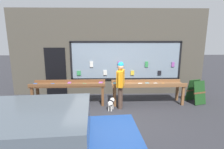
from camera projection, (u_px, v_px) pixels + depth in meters
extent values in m
plane|color=#2D2D33|center=(109.00, 116.00, 5.73)|extent=(40.00, 40.00, 0.00)
cube|color=#4C473D|center=(108.00, 53.00, 7.69)|extent=(8.50, 0.20, 3.72)
cube|color=gray|center=(126.00, 61.00, 7.65)|extent=(4.77, 0.03, 1.63)
cube|color=black|center=(126.00, 42.00, 7.48)|extent=(4.85, 0.06, 0.08)
cube|color=black|center=(126.00, 79.00, 7.82)|extent=(4.85, 0.06, 0.08)
cube|color=black|center=(71.00, 61.00, 7.59)|extent=(0.08, 0.06, 1.63)
cube|color=black|center=(180.00, 61.00, 7.71)|extent=(0.08, 0.06, 1.63)
cube|color=#338C4C|center=(79.00, 73.00, 7.67)|extent=(0.17, 0.03, 0.20)
cube|color=silver|center=(91.00, 64.00, 7.60)|extent=(0.14, 0.03, 0.25)
cube|color=silver|center=(105.00, 73.00, 7.70)|extent=(0.16, 0.03, 0.22)
cube|color=#994CA5|center=(119.00, 64.00, 7.63)|extent=(0.14, 0.03, 0.25)
cube|color=yellow|center=(132.00, 73.00, 7.73)|extent=(0.15, 0.03, 0.19)
cube|color=#338C4C|center=(147.00, 64.00, 7.67)|extent=(0.14, 0.03, 0.24)
cube|color=black|center=(159.00, 73.00, 7.76)|extent=(0.15, 0.03, 0.19)
cube|color=#994CA5|center=(173.00, 64.00, 7.70)|extent=(0.12, 0.03, 0.21)
cube|color=black|center=(56.00, 72.00, 7.67)|extent=(0.90, 0.04, 2.10)
cube|color=brown|center=(33.00, 97.00, 6.41)|extent=(0.09, 0.09, 0.74)
cube|color=brown|center=(103.00, 96.00, 6.52)|extent=(0.09, 0.09, 0.74)
cube|color=brown|center=(38.00, 93.00, 6.91)|extent=(0.09, 0.09, 0.74)
cube|color=brown|center=(103.00, 92.00, 7.03)|extent=(0.09, 0.09, 0.74)
cube|color=brown|center=(69.00, 85.00, 6.63)|extent=(2.79, 0.73, 0.04)
cube|color=brown|center=(67.00, 85.00, 6.32)|extent=(2.78, 0.11, 0.12)
cube|color=brown|center=(70.00, 81.00, 6.92)|extent=(2.78, 0.11, 0.12)
cube|color=#2659B2|center=(35.00, 84.00, 6.56)|extent=(0.15, 0.21, 0.03)
cube|color=#2659B2|center=(52.00, 84.00, 6.56)|extent=(0.17, 0.25, 0.03)
cube|color=#994CA5|center=(69.00, 83.00, 6.81)|extent=(0.13, 0.22, 0.02)
cube|color=#338C4C|center=(84.00, 84.00, 6.59)|extent=(0.17, 0.24, 0.03)
cube|color=#994CA5|center=(101.00, 83.00, 6.81)|extent=(0.18, 0.23, 0.03)
cube|color=brown|center=(115.00, 97.00, 6.48)|extent=(0.09, 0.09, 0.73)
cube|color=brown|center=(183.00, 96.00, 6.60)|extent=(0.09, 0.09, 0.73)
cube|color=brown|center=(114.00, 92.00, 7.00)|extent=(0.09, 0.09, 0.73)
cube|color=brown|center=(177.00, 92.00, 7.11)|extent=(0.09, 0.09, 0.73)
cube|color=brown|center=(148.00, 85.00, 6.72)|extent=(2.79, 0.74, 0.04)
cube|color=brown|center=(150.00, 85.00, 6.40)|extent=(2.78, 0.11, 0.12)
cube|color=brown|center=(146.00, 81.00, 7.01)|extent=(2.78, 0.11, 0.12)
cube|color=#5999A5|center=(115.00, 83.00, 6.80)|extent=(0.18, 0.21, 0.02)
cube|color=#2659B2|center=(124.00, 85.00, 6.58)|extent=(0.18, 0.24, 0.02)
cube|color=orange|center=(133.00, 85.00, 6.49)|extent=(0.16, 0.24, 0.02)
cube|color=silver|center=(140.00, 84.00, 6.68)|extent=(0.16, 0.20, 0.03)
cube|color=#5999A5|center=(147.00, 83.00, 6.75)|extent=(0.15, 0.20, 0.03)
cube|color=silver|center=(156.00, 84.00, 6.74)|extent=(0.18, 0.23, 0.02)
cube|color=orange|center=(164.00, 84.00, 6.68)|extent=(0.18, 0.25, 0.02)
cube|color=#2659B2|center=(172.00, 84.00, 6.63)|extent=(0.16, 0.23, 0.02)
cube|color=#5999A5|center=(182.00, 85.00, 6.56)|extent=(0.16, 0.21, 0.03)
cylinder|color=#4C382D|center=(120.00, 98.00, 6.24)|extent=(0.14, 0.14, 0.82)
cylinder|color=#4C382D|center=(121.00, 96.00, 6.40)|extent=(0.14, 0.14, 0.82)
cube|color=orange|center=(121.00, 78.00, 6.17)|extent=(0.33, 0.50, 0.58)
cylinder|color=orange|center=(119.00, 80.00, 5.89)|extent=(0.09, 0.09, 0.55)
cylinder|color=orange|center=(122.00, 76.00, 6.45)|extent=(0.09, 0.09, 0.55)
sphere|color=tan|center=(121.00, 67.00, 6.08)|extent=(0.22, 0.22, 0.22)
sphere|color=#19A5E0|center=(121.00, 65.00, 6.07)|extent=(0.21, 0.21, 0.21)
ellipsoid|color=white|center=(111.00, 103.00, 6.15)|extent=(0.28, 0.37, 0.19)
ellipsoid|color=black|center=(111.00, 103.00, 6.15)|extent=(0.25, 0.25, 0.20)
sphere|color=white|center=(112.00, 100.00, 6.33)|extent=(0.17, 0.17, 0.17)
cylinder|color=white|center=(109.00, 104.00, 5.96)|extent=(0.06, 0.10, 0.12)
cylinder|color=white|center=(113.00, 107.00, 6.27)|extent=(0.04, 0.04, 0.17)
cylinder|color=white|center=(110.00, 107.00, 6.29)|extent=(0.04, 0.04, 0.17)
cylinder|color=white|center=(111.00, 109.00, 6.08)|extent=(0.04, 0.04, 0.17)
cylinder|color=white|center=(109.00, 109.00, 6.11)|extent=(0.04, 0.04, 0.17)
cube|color=#193F19|center=(200.00, 93.00, 6.66)|extent=(0.54, 0.35, 0.90)
cube|color=brown|center=(200.00, 93.00, 6.66)|extent=(0.53, 0.21, 0.07)
cube|color=#193F19|center=(192.00, 90.00, 7.01)|extent=(0.54, 0.35, 0.90)
cube|color=brown|center=(192.00, 90.00, 7.01)|extent=(0.53, 0.21, 0.07)
cube|color=#4C5660|center=(16.00, 128.00, 2.76)|extent=(2.41, 1.75, 0.56)
cylinder|color=black|center=(100.00, 138.00, 3.94)|extent=(0.61, 0.22, 0.60)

